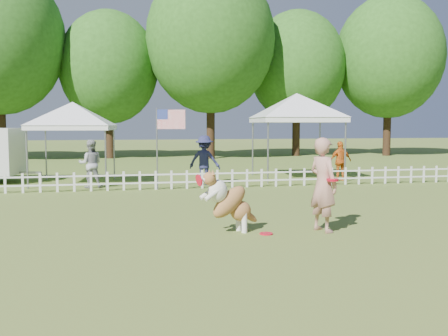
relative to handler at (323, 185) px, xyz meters
name	(u,v)px	position (x,y,z in m)	size (l,w,h in m)	color
ground	(248,236)	(-1.52, -0.08, -0.91)	(120.00, 120.00, 0.00)	#3D631F
picket_fence	(195,179)	(-1.52, 6.92, -0.61)	(22.00, 0.08, 0.60)	silver
handler	(323,185)	(0.00, 0.00, 0.00)	(0.67, 0.44, 1.82)	tan
dog	(230,202)	(-1.79, 0.20, -0.31)	(1.17, 0.39, 1.21)	brown
frisbee_on_turf	(266,234)	(-1.15, -0.03, -0.90)	(0.25, 0.25, 0.02)	red
canopy_tent_left	(74,144)	(-5.45, 9.09, 0.48)	(2.70, 2.70, 2.79)	white
canopy_tent_right	(296,137)	(2.75, 9.21, 0.68)	(3.09, 3.09, 3.19)	white
flag_pole	(157,149)	(-2.71, 6.94, 0.39)	(1.00, 0.10, 2.60)	gray
spectator_a	(91,164)	(-4.82, 7.80, -0.13)	(0.76, 0.60, 1.57)	#99999E
spectator_b	(204,160)	(-1.03, 7.90, -0.06)	(1.10, 0.63, 1.70)	#212348
spectator_c	(340,161)	(4.09, 8.12, -0.18)	(0.85, 0.36, 1.46)	#CD5E18
tree_center_left	(109,78)	(-4.52, 22.42, 3.99)	(6.00, 6.00, 9.80)	#255317
tree_center_right	(210,54)	(1.48, 20.92, 5.39)	(7.60, 7.60, 12.60)	#255317
tree_right	(297,77)	(7.48, 22.42, 4.29)	(6.20, 6.20, 10.40)	#255317
tree_far_right	(389,69)	(13.48, 21.42, 4.79)	(7.00, 7.00, 11.40)	#255317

